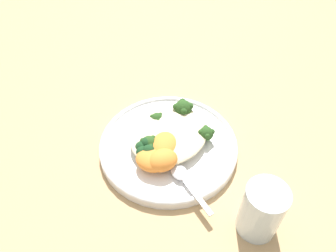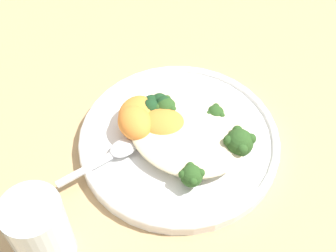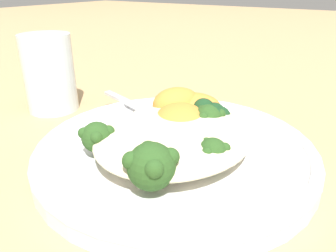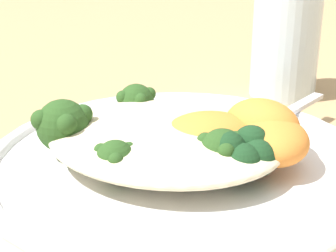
{
  "view_description": "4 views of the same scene",
  "coord_description": "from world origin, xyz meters",
  "px_view_note": "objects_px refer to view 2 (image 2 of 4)",
  "views": [
    {
      "loc": [
        0.31,
        0.27,
        0.53
      ],
      "look_at": [
        -0.02,
        -0.03,
        0.05
      ],
      "focal_mm": 35.0,
      "sensor_mm": 36.0,
      "label": 1
    },
    {
      "loc": [
        -0.24,
        0.3,
        0.54
      ],
      "look_at": [
        0.01,
        -0.01,
        0.03
      ],
      "focal_mm": 50.0,
      "sensor_mm": 36.0,
      "label": 2
    },
    {
      "loc": [
        -0.26,
        -0.17,
        0.17
      ],
      "look_at": [
        -0.02,
        -0.01,
        0.04
      ],
      "focal_mm": 35.0,
      "sensor_mm": 36.0,
      "label": 3
    },
    {
      "loc": [
        0.13,
        -0.35,
        0.19
      ],
      "look_at": [
        -0.02,
        -0.01,
        0.04
      ],
      "focal_mm": 60.0,
      "sensor_mm": 36.0,
      "label": 4
    }
  ],
  "objects_px": {
    "quinoa_mound": "(187,131)",
    "sweet_potato_chunk_0": "(137,113)",
    "sweet_potato_chunk_1": "(164,125)",
    "broccoli_stalk_0": "(184,167)",
    "spoon": "(115,152)",
    "broccoli_stalk_1": "(228,143)",
    "plate": "(179,140)",
    "broccoli_stalk_2": "(197,124)",
    "water_glass": "(40,231)",
    "kale_tuft": "(157,106)",
    "sweet_potato_chunk_2": "(135,123)",
    "broccoli_stalk_3": "(166,113)"
  },
  "relations": [
    {
      "from": "broccoli_stalk_2",
      "to": "kale_tuft",
      "type": "bearing_deg",
      "value": 120.48
    },
    {
      "from": "quinoa_mound",
      "to": "broccoli_stalk_0",
      "type": "distance_m",
      "value": 0.06
    },
    {
      "from": "quinoa_mound",
      "to": "sweet_potato_chunk_0",
      "type": "xyz_separation_m",
      "value": [
        0.07,
        0.02,
        0.0
      ]
    },
    {
      "from": "spoon",
      "to": "broccoli_stalk_0",
      "type": "bearing_deg",
      "value": 127.96
    },
    {
      "from": "broccoli_stalk_0",
      "to": "sweet_potato_chunk_0",
      "type": "relative_size",
      "value": 1.44
    },
    {
      "from": "quinoa_mound",
      "to": "water_glass",
      "type": "relative_size",
      "value": 1.6
    },
    {
      "from": "broccoli_stalk_0",
      "to": "broccoli_stalk_1",
      "type": "height_order",
      "value": "broccoli_stalk_1"
    },
    {
      "from": "sweet_potato_chunk_1",
      "to": "kale_tuft",
      "type": "xyz_separation_m",
      "value": [
        0.03,
        -0.02,
        -0.0
      ]
    },
    {
      "from": "kale_tuft",
      "to": "broccoli_stalk_0",
      "type": "bearing_deg",
      "value": 148.34
    },
    {
      "from": "broccoli_stalk_2",
      "to": "spoon",
      "type": "bearing_deg",
      "value": 169.77
    },
    {
      "from": "kale_tuft",
      "to": "spoon",
      "type": "distance_m",
      "value": 0.09
    },
    {
      "from": "quinoa_mound",
      "to": "sweet_potato_chunk_1",
      "type": "xyz_separation_m",
      "value": [
        0.03,
        0.01,
        0.0
      ]
    },
    {
      "from": "quinoa_mound",
      "to": "broccoli_stalk_1",
      "type": "distance_m",
      "value": 0.06
    },
    {
      "from": "broccoli_stalk_1",
      "to": "plate",
      "type": "bearing_deg",
      "value": 164.38
    },
    {
      "from": "broccoli_stalk_1",
      "to": "spoon",
      "type": "bearing_deg",
      "value": -171.52
    },
    {
      "from": "quinoa_mound",
      "to": "broccoli_stalk_1",
      "type": "relative_size",
      "value": 1.5
    },
    {
      "from": "broccoli_stalk_0",
      "to": "spoon",
      "type": "height_order",
      "value": "broccoli_stalk_0"
    },
    {
      "from": "broccoli_stalk_0",
      "to": "kale_tuft",
      "type": "xyz_separation_m",
      "value": [
        0.09,
        -0.06,
        0.0
      ]
    },
    {
      "from": "spoon",
      "to": "quinoa_mound",
      "type": "bearing_deg",
      "value": 162.99
    },
    {
      "from": "broccoli_stalk_3",
      "to": "sweet_potato_chunk_1",
      "type": "height_order",
      "value": "same"
    },
    {
      "from": "quinoa_mound",
      "to": "sweet_potato_chunk_0",
      "type": "bearing_deg",
      "value": 15.43
    },
    {
      "from": "broccoli_stalk_1",
      "to": "sweet_potato_chunk_1",
      "type": "bearing_deg",
      "value": 165.05
    },
    {
      "from": "broccoli_stalk_0",
      "to": "broccoli_stalk_1",
      "type": "relative_size",
      "value": 0.79
    },
    {
      "from": "sweet_potato_chunk_1",
      "to": "sweet_potato_chunk_2",
      "type": "height_order",
      "value": "sweet_potato_chunk_2"
    },
    {
      "from": "plate",
      "to": "broccoli_stalk_0",
      "type": "distance_m",
      "value": 0.06
    },
    {
      "from": "broccoli_stalk_3",
      "to": "kale_tuft",
      "type": "distance_m",
      "value": 0.02
    },
    {
      "from": "sweet_potato_chunk_0",
      "to": "water_glass",
      "type": "distance_m",
      "value": 0.21
    },
    {
      "from": "plate",
      "to": "broccoli_stalk_2",
      "type": "height_order",
      "value": "broccoli_stalk_2"
    },
    {
      "from": "plate",
      "to": "broccoli_stalk_1",
      "type": "distance_m",
      "value": 0.07
    },
    {
      "from": "broccoli_stalk_1",
      "to": "kale_tuft",
      "type": "relative_size",
      "value": 2.51
    },
    {
      "from": "plate",
      "to": "quinoa_mound",
      "type": "relative_size",
      "value": 1.66
    },
    {
      "from": "sweet_potato_chunk_2",
      "to": "broccoli_stalk_1",
      "type": "bearing_deg",
      "value": -156.28
    },
    {
      "from": "kale_tuft",
      "to": "sweet_potato_chunk_0",
      "type": "bearing_deg",
      "value": 63.37
    },
    {
      "from": "broccoli_stalk_3",
      "to": "sweet_potato_chunk_2",
      "type": "distance_m",
      "value": 0.05
    },
    {
      "from": "broccoli_stalk_0",
      "to": "quinoa_mound",
      "type": "bearing_deg",
      "value": 145.06
    },
    {
      "from": "plate",
      "to": "water_glass",
      "type": "bearing_deg",
      "value": 83.22
    },
    {
      "from": "plate",
      "to": "water_glass",
      "type": "xyz_separation_m",
      "value": [
        0.03,
        0.22,
        0.04
      ]
    },
    {
      "from": "broccoli_stalk_3",
      "to": "sweet_potato_chunk_2",
      "type": "bearing_deg",
      "value": 118.39
    },
    {
      "from": "broccoli_stalk_2",
      "to": "quinoa_mound",
      "type": "bearing_deg",
      "value": -171.55
    },
    {
      "from": "broccoli_stalk_3",
      "to": "sweet_potato_chunk_1",
      "type": "distance_m",
      "value": 0.02
    },
    {
      "from": "broccoli_stalk_0",
      "to": "spoon",
      "type": "xyz_separation_m",
      "value": [
        0.09,
        0.03,
        -0.01
      ]
    },
    {
      "from": "sweet_potato_chunk_2",
      "to": "spoon",
      "type": "distance_m",
      "value": 0.05
    },
    {
      "from": "broccoli_stalk_3",
      "to": "plate",
      "type": "bearing_deg",
      "value": -144.33
    },
    {
      "from": "quinoa_mound",
      "to": "sweet_potato_chunk_0",
      "type": "relative_size",
      "value": 2.72
    },
    {
      "from": "broccoli_stalk_1",
      "to": "sweet_potato_chunk_2",
      "type": "xyz_separation_m",
      "value": [
        0.12,
        0.05,
        0.0
      ]
    },
    {
      "from": "broccoli_stalk_3",
      "to": "sweet_potato_chunk_0",
      "type": "distance_m",
      "value": 0.04
    },
    {
      "from": "quinoa_mound",
      "to": "sweet_potato_chunk_2",
      "type": "bearing_deg",
      "value": 31.47
    },
    {
      "from": "kale_tuft",
      "to": "sweet_potato_chunk_1",
      "type": "bearing_deg",
      "value": 145.56
    },
    {
      "from": "sweet_potato_chunk_2",
      "to": "kale_tuft",
      "type": "xyz_separation_m",
      "value": [
        -0.0,
        -0.04,
        -0.0
      ]
    },
    {
      "from": "broccoli_stalk_0",
      "to": "plate",
      "type": "bearing_deg",
      "value": 154.66
    }
  ]
}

